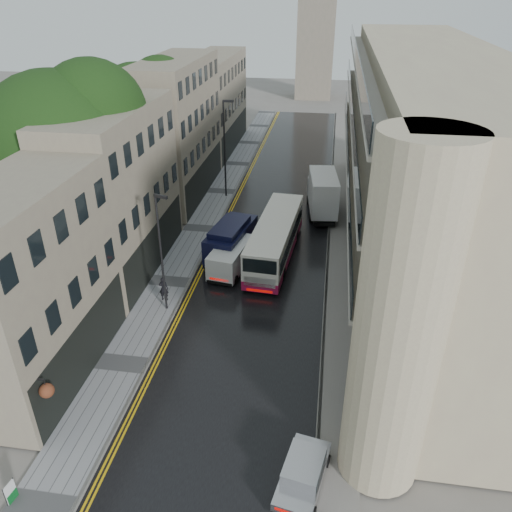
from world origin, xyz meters
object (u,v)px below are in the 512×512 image
(lamp_post_far, at_px, (225,150))
(tree_far, at_px, (141,133))
(navy_van, at_px, (208,249))
(pedestrian, at_px, (164,289))
(white_lorry, at_px, (312,201))
(cream_bus, at_px, (251,257))
(silver_hatchback, at_px, (276,494))
(lamp_post_near, at_px, (161,255))
(white_van, at_px, (210,267))
(estate_sign, at_px, (10,492))
(tree_near, at_px, (64,175))

(lamp_post_far, bearing_deg, tree_far, -172.33)
(navy_van, distance_m, pedestrian, 5.07)
(white_lorry, height_order, pedestrian, white_lorry)
(white_lorry, xyz_separation_m, pedestrian, (-8.47, -13.34, -0.96))
(white_lorry, bearing_deg, lamp_post_far, 145.41)
(tree_far, relative_size, cream_bus, 1.17)
(tree_far, height_order, silver_hatchback, tree_far)
(cream_bus, bearing_deg, pedestrian, -137.87)
(navy_van, height_order, lamp_post_near, lamp_post_near)
(cream_bus, distance_m, white_van, 2.81)
(navy_van, bearing_deg, estate_sign, -89.23)
(white_van, xyz_separation_m, pedestrian, (-2.29, -2.90, -0.09))
(white_van, bearing_deg, cream_bus, 28.45)
(lamp_post_far, distance_m, estate_sign, 32.28)
(pedestrian, bearing_deg, white_van, -129.42)
(silver_hatchback, xyz_separation_m, lamp_post_near, (-8.18, 12.05, 3.18))
(estate_sign, bearing_deg, white_van, 85.83)
(white_van, bearing_deg, tree_far, 133.20)
(silver_hatchback, height_order, pedestrian, pedestrian)
(white_van, xyz_separation_m, estate_sign, (-3.84, -17.20, -0.46))
(white_van, bearing_deg, navy_van, 116.28)
(navy_van, height_order, pedestrian, navy_van)
(estate_sign, bearing_deg, tree_far, 108.07)
(tree_near, bearing_deg, white_van, -0.51)
(pedestrian, relative_size, estate_sign, 1.82)
(tree_far, height_order, lamp_post_far, tree_far)
(silver_hatchback, relative_size, navy_van, 0.65)
(tree_near, height_order, cream_bus, tree_near)
(tree_near, distance_m, white_van, 11.01)
(cream_bus, xyz_separation_m, silver_hatchback, (3.69, -16.77, -0.79))
(estate_sign, bearing_deg, cream_bus, 78.85)
(silver_hatchback, relative_size, lamp_post_far, 0.41)
(cream_bus, relative_size, pedestrian, 6.49)
(cream_bus, relative_size, navy_van, 1.95)
(pedestrian, bearing_deg, lamp_post_near, 113.79)
(lamp_post_near, bearing_deg, white_van, 81.51)
(white_van, relative_size, lamp_post_far, 0.51)
(cream_bus, xyz_separation_m, pedestrian, (-4.90, -3.84, -0.53))
(lamp_post_far, bearing_deg, white_van, -88.32)
(cream_bus, distance_m, navy_van, 3.32)
(white_lorry, distance_m, estate_sign, 29.42)
(lamp_post_near, bearing_deg, pedestrian, 132.82)
(cream_bus, bearing_deg, estate_sign, -105.51)
(white_lorry, xyz_separation_m, lamp_post_far, (-8.16, 4.35, 2.58))
(cream_bus, bearing_deg, white_van, -156.20)
(tree_far, bearing_deg, tree_near, -91.32)
(pedestrian, relative_size, lamp_post_near, 0.22)
(silver_hatchback, height_order, lamp_post_near, lamp_post_near)
(white_lorry, bearing_deg, pedestrian, -128.94)
(tree_near, height_order, white_lorry, tree_near)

